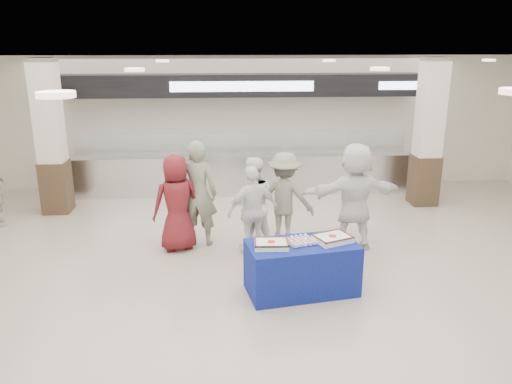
{
  "coord_description": "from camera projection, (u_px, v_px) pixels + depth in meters",
  "views": [
    {
      "loc": [
        -0.47,
        -6.23,
        3.48
      ],
      "look_at": [
        0.07,
        1.6,
        1.13
      ],
      "focal_mm": 35.0,
      "sensor_mm": 36.0,
      "label": 1
    }
  ],
  "objects": [
    {
      "name": "ground",
      "position": [
        259.0,
        302.0,
        6.99
      ],
      "size": [
        14.0,
        14.0,
        0.0
      ],
      "primitive_type": "plane",
      "color": "#BDB0A1",
      "rests_on": "ground"
    },
    {
      "name": "serving_line",
      "position": [
        242.0,
        145.0,
        11.81
      ],
      "size": [
        8.7,
        0.85,
        2.8
      ],
      "color": "silver",
      "rests_on": "ground"
    },
    {
      "name": "column_left",
      "position": [
        51.0,
        141.0,
        10.3
      ],
      "size": [
        0.55,
        0.55,
        3.2
      ],
      "color": "#392919",
      "rests_on": "ground"
    },
    {
      "name": "column_right",
      "position": [
        428.0,
        136.0,
        10.82
      ],
      "size": [
        0.55,
        0.55,
        3.2
      ],
      "color": "#392919",
      "rests_on": "ground"
    },
    {
      "name": "display_table",
      "position": [
        302.0,
        268.0,
        7.17
      ],
      "size": [
        1.66,
        1.03,
        0.75
      ],
      "primitive_type": "cube",
      "rotation": [
        0.0,
        0.0,
        0.17
      ],
      "color": "navy",
      "rests_on": "ground"
    },
    {
      "name": "sheet_cake_left",
      "position": [
        271.0,
        243.0,
        6.94
      ],
      "size": [
        0.48,
        0.38,
        0.1
      ],
      "color": "white",
      "rests_on": "display_table"
    },
    {
      "name": "sheet_cake_right",
      "position": [
        333.0,
        238.0,
        7.14
      ],
      "size": [
        0.6,
        0.54,
        0.1
      ],
      "color": "white",
      "rests_on": "display_table"
    },
    {
      "name": "cupcake_tray",
      "position": [
        301.0,
        241.0,
        7.08
      ],
      "size": [
        0.43,
        0.37,
        0.06
      ],
      "color": "#ADADB2",
      "rests_on": "display_table"
    },
    {
      "name": "civilian_maroon",
      "position": [
        177.0,
        203.0,
        8.55
      ],
      "size": [
        0.95,
        0.77,
        1.69
      ],
      "primitive_type": "imported",
      "rotation": [
        0.0,
        0.0,
        3.46
      ],
      "color": "maroon",
      "rests_on": "ground"
    },
    {
      "name": "soldier_a",
      "position": [
        198.0,
        193.0,
        8.74
      ],
      "size": [
        0.76,
        0.57,
        1.89
      ],
      "primitive_type": "imported",
      "rotation": [
        0.0,
        0.0,
        2.96
      ],
      "color": "slate",
      "rests_on": "ground"
    },
    {
      "name": "chef_tall",
      "position": [
        252.0,
        203.0,
        8.61
      ],
      "size": [
        0.87,
        0.72,
        1.64
      ],
      "primitive_type": "imported",
      "rotation": [
        0.0,
        0.0,
        3.28
      ],
      "color": "white",
      "rests_on": "ground"
    },
    {
      "name": "chef_short",
      "position": [
        253.0,
        211.0,
        8.36
      ],
      "size": [
        0.98,
        0.67,
        1.55
      ],
      "primitive_type": "imported",
      "rotation": [
        0.0,
        0.0,
        3.5
      ],
      "color": "white",
      "rests_on": "ground"
    },
    {
      "name": "soldier_b",
      "position": [
        284.0,
        198.0,
        8.89
      ],
      "size": [
        1.2,
        0.91,
        1.65
      ],
      "primitive_type": "imported",
      "rotation": [
        0.0,
        0.0,
        2.83
      ],
      "color": "slate",
      "rests_on": "ground"
    },
    {
      "name": "civilian_white",
      "position": [
        354.0,
        197.0,
        8.57
      ],
      "size": [
        1.81,
        0.78,
        1.89
      ],
      "primitive_type": "imported",
      "rotation": [
        0.0,
        0.0,
        3.27
      ],
      "color": "white",
      "rests_on": "ground"
    }
  ]
}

